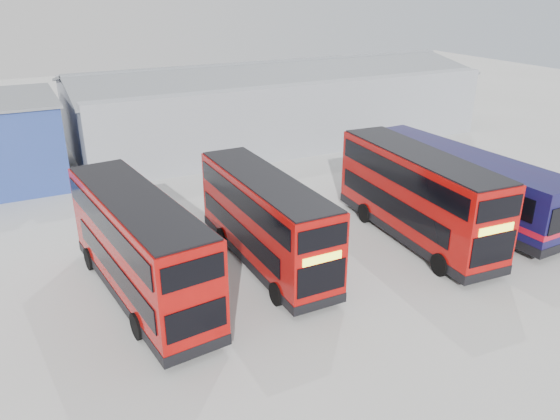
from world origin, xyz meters
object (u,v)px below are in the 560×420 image
object	(u,v)px
maintenance_shed	(274,104)
double_decker_right	(417,197)
double_decker_centre	(265,222)
single_decker_blue	(459,184)
double_decker_left	(140,249)

from	to	relation	value
maintenance_shed	double_decker_right	world-z (taller)	maintenance_shed
double_decker_centre	single_decker_blue	distance (m)	11.41
maintenance_shed	single_decker_blue	bearing A→B (deg)	-84.63
double_decker_centre	double_decker_right	bearing A→B (deg)	-7.31
double_decker_left	single_decker_blue	bearing A→B (deg)	176.40
double_decker_centre	double_decker_right	world-z (taller)	double_decker_right
double_decker_right	single_decker_blue	size ratio (longest dim) A/B	0.82
double_decker_centre	double_decker_right	size ratio (longest dim) A/B	0.92
double_decker_right	double_decker_centre	bearing A→B (deg)	176.64
maintenance_shed	double_decker_left	world-z (taller)	maintenance_shed
double_decker_centre	single_decker_blue	world-z (taller)	double_decker_centre
double_decker_left	double_decker_centre	size ratio (longest dim) A/B	1.07
double_decker_right	single_decker_blue	world-z (taller)	double_decker_right
maintenance_shed	single_decker_blue	distance (m)	18.42
double_decker_left	single_decker_blue	size ratio (longest dim) A/B	0.81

